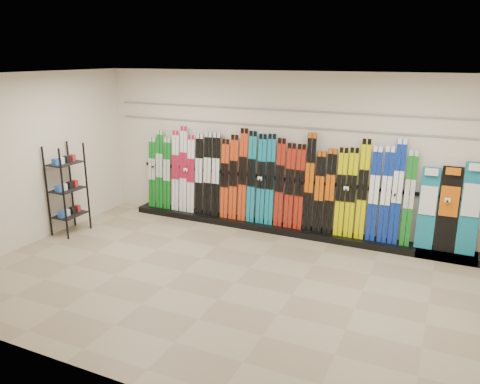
% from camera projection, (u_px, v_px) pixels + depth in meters
% --- Properties ---
extents(floor, '(8.00, 8.00, 0.00)m').
position_uv_depth(floor, '(235.00, 283.00, 6.98)').
color(floor, gray).
rests_on(floor, ground).
extents(back_wall, '(8.00, 0.00, 8.00)m').
position_uv_depth(back_wall, '(292.00, 153.00, 8.74)').
color(back_wall, beige).
rests_on(back_wall, floor).
extents(left_wall, '(0.00, 5.00, 5.00)m').
position_uv_depth(left_wall, '(28.00, 160.00, 8.17)').
color(left_wall, beige).
rests_on(left_wall, floor).
extents(ceiling, '(8.00, 8.00, 0.00)m').
position_uv_depth(ceiling, '(235.00, 76.00, 6.14)').
color(ceiling, silver).
rests_on(ceiling, back_wall).
extents(ski_rack_base, '(8.00, 0.40, 0.12)m').
position_uv_depth(ski_rack_base, '(297.00, 231.00, 8.86)').
color(ski_rack_base, black).
rests_on(ski_rack_base, floor).
extents(skis, '(5.37, 0.18, 1.83)m').
position_uv_depth(skis, '(266.00, 182.00, 8.89)').
color(skis, '#12711D').
rests_on(skis, ski_rack_base).
extents(snowboards, '(0.94, 0.23, 1.52)m').
position_uv_depth(snowboards, '(449.00, 209.00, 7.67)').
color(snowboards, '#14728C').
rests_on(snowboards, ski_rack_base).
extents(accessory_rack, '(0.40, 0.60, 1.70)m').
position_uv_depth(accessory_rack, '(67.00, 189.00, 8.75)').
color(accessory_rack, black).
rests_on(accessory_rack, floor).
extents(slatwall_rail_0, '(7.60, 0.02, 0.03)m').
position_uv_depth(slatwall_rail_0, '(293.00, 127.00, 8.58)').
color(slatwall_rail_0, gray).
rests_on(slatwall_rail_0, back_wall).
extents(slatwall_rail_1, '(7.60, 0.02, 0.03)m').
position_uv_depth(slatwall_rail_1, '(293.00, 110.00, 8.49)').
color(slatwall_rail_1, gray).
rests_on(slatwall_rail_1, back_wall).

